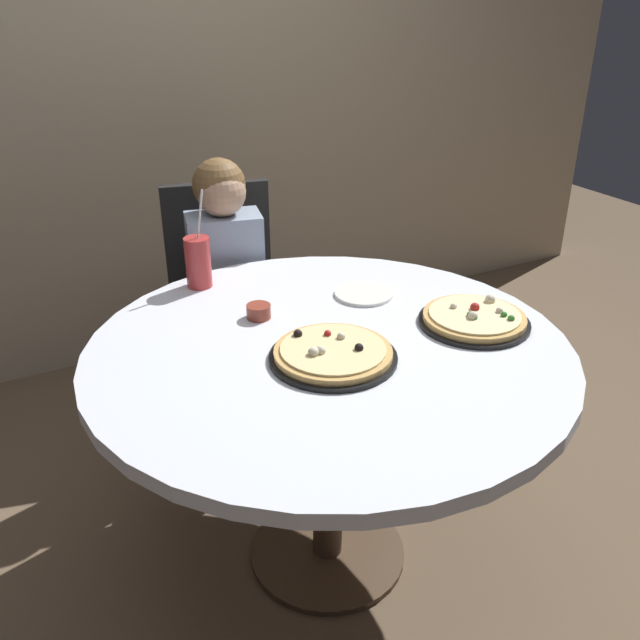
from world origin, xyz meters
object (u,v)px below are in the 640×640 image
(dining_table, at_px, (329,373))
(diner_child, at_px, (232,328))
(pizza_veggie, at_px, (333,354))
(chair_wooden, at_px, (224,297))
(pizza_cheese, at_px, (474,319))
(sauce_bowl, at_px, (259,311))
(plate_small, at_px, (364,294))
(soda_cup, at_px, (198,262))

(dining_table, height_order, diner_child, diner_child)
(pizza_veggie, bearing_deg, diner_child, 89.09)
(chair_wooden, bearing_deg, pizza_cheese, -67.58)
(pizza_cheese, relative_size, sauce_bowl, 4.45)
(pizza_cheese, distance_m, sauce_bowl, 0.61)
(chair_wooden, xyz_separation_m, diner_child, (-0.04, -0.18, -0.05))
(dining_table, relative_size, plate_small, 7.18)
(pizza_veggie, distance_m, sauce_bowl, 0.32)
(dining_table, xyz_separation_m, pizza_veggie, (-0.03, -0.08, 0.11))
(dining_table, xyz_separation_m, diner_child, (-0.02, 0.70, -0.18))
(soda_cup, distance_m, plate_small, 0.52)
(sauce_bowl, relative_size, plate_small, 0.39)
(chair_wooden, distance_m, pizza_cheese, 1.07)
(pizza_veggie, bearing_deg, pizza_cheese, -1.32)
(pizza_veggie, height_order, pizza_cheese, pizza_cheese)
(dining_table, relative_size, soda_cup, 4.22)
(dining_table, bearing_deg, soda_cup, 108.33)
(diner_child, relative_size, plate_small, 6.01)
(sauce_bowl, bearing_deg, pizza_veggie, -76.89)
(diner_child, relative_size, pizza_veggie, 3.28)
(pizza_cheese, xyz_separation_m, soda_cup, (-0.59, 0.62, 0.06))
(diner_child, xyz_separation_m, sauce_bowl, (-0.08, -0.47, 0.29))
(chair_wooden, relative_size, soda_cup, 3.10)
(sauce_bowl, bearing_deg, chair_wooden, 79.33)
(pizza_veggie, xyz_separation_m, pizza_cheese, (0.45, -0.01, 0.00))
(pizza_cheese, height_order, plate_small, pizza_cheese)
(dining_table, bearing_deg, sauce_bowl, 113.42)
(chair_wooden, distance_m, sauce_bowl, 0.70)
(pizza_cheese, bearing_deg, pizza_veggie, 178.68)
(pizza_veggie, xyz_separation_m, sauce_bowl, (-0.07, 0.31, 0.00))
(chair_wooden, xyz_separation_m, plate_small, (0.23, -0.65, 0.22))
(pizza_cheese, bearing_deg, diner_child, 118.96)
(pizza_cheese, bearing_deg, dining_table, 168.44)
(diner_child, xyz_separation_m, plate_small, (0.26, -0.47, 0.27))
(sauce_bowl, bearing_deg, plate_small, -1.02)
(soda_cup, xyz_separation_m, sauce_bowl, (0.07, -0.30, -0.06))
(dining_table, xyz_separation_m, pizza_cheese, (0.42, -0.09, 0.11))
(chair_wooden, height_order, pizza_cheese, chair_wooden)
(chair_wooden, height_order, diner_child, diner_child)
(plate_small, bearing_deg, dining_table, -137.21)
(pizza_cheese, height_order, sauce_bowl, pizza_cheese)
(pizza_veggie, bearing_deg, dining_table, 68.76)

